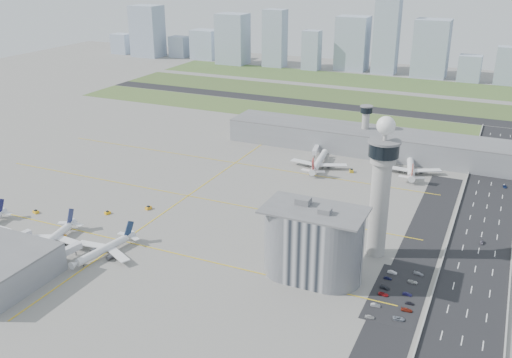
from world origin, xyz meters
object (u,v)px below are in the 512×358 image
at_px(tug_4, 351,171).
at_px(car_hw_2, 505,187).
at_px(tug_5, 382,182).
at_px(car_lot_5, 392,272).
at_px(car_lot_2, 383,294).
at_px(car_lot_4, 388,278).
at_px(control_tower, 381,182).
at_px(car_lot_0, 370,317).
at_px(airplane_near_b, 51,235).
at_px(car_lot_10, 413,282).
at_px(jet_bridge_far_0, 317,149).
at_px(jet_bridge_near_1, 4,246).
at_px(car_lot_3, 385,288).
at_px(car_lot_7, 407,310).
at_px(car_hw_4, 486,152).
at_px(tug_3, 148,208).
at_px(car_lot_6, 399,319).
at_px(jet_bridge_near_2, 55,260).
at_px(airplane_near_c, 102,245).
at_px(tug_1, 62,236).
at_px(tug_2, 107,212).
at_px(tug_0, 36,211).
at_px(car_lot_11, 419,274).
at_px(admin_building, 313,243).
at_px(car_lot_9, 407,294).
at_px(jet_bridge_far_1, 390,159).
at_px(airplane_far_b, 411,163).
at_px(secondary_tower, 365,124).
at_px(car_hw_1, 482,242).
at_px(car_lot_8, 410,303).

xyz_separation_m(tug_4, car_hw_2, (88.60, 12.90, -0.45)).
relative_size(tug_5, car_lot_5, 0.75).
bearing_deg(car_lot_2, car_lot_4, 8.29).
bearing_deg(control_tower, car_lot_0, -78.74).
xyz_separation_m(airplane_near_b, car_lot_10, (159.75, 36.71, -4.94)).
bearing_deg(jet_bridge_far_0, jet_bridge_near_1, -33.77).
bearing_deg(car_lot_3, car_lot_2, -164.35).
bearing_deg(car_lot_7, car_hw_4, -8.70).
distance_m(tug_3, car_lot_3, 135.00).
distance_m(tug_3, car_lot_6, 148.90).
height_order(jet_bridge_near_2, tug_3, jet_bridge_near_2).
relative_size(car_lot_4, car_lot_7, 0.78).
height_order(airplane_near_c, tug_1, airplane_near_c).
bearing_deg(car_lot_10, jet_bridge_near_2, 112.35).
distance_m(tug_2, car_lot_0, 151.95).
xyz_separation_m(car_lot_3, car_hw_4, (25.19, 200.72, -0.04)).
xyz_separation_m(tug_4, tug_5, (21.64, -11.07, -0.14)).
height_order(control_tower, jet_bridge_far_0, control_tower).
bearing_deg(car_lot_5, tug_2, 91.48).
relative_size(tug_0, car_hw_2, 0.77).
distance_m(airplane_near_c, tug_1, 30.10).
xyz_separation_m(car_lot_2, car_lot_11, (10.16, 21.88, 0.03)).
bearing_deg(jet_bridge_far_0, tug_1, -32.41).
bearing_deg(airplane_near_b, jet_bridge_near_2, 36.71).
relative_size(tug_5, car_lot_10, 0.74).
height_order(admin_building, car_lot_3, admin_building).
bearing_deg(control_tower, tug_2, -173.28).
xyz_separation_m(admin_building, car_lot_9, (39.94, 1.06, -14.70)).
height_order(admin_building, car_hw_2, admin_building).
bearing_deg(tug_3, tug_0, -133.61).
xyz_separation_m(car_lot_10, car_lot_11, (1.19, 7.61, 0.04)).
distance_m(car_lot_2, car_lot_10, 16.85).
bearing_deg(car_lot_3, car_hw_4, 1.61).
bearing_deg(jet_bridge_far_1, car_hw_2, 68.56).
bearing_deg(jet_bridge_far_1, car_lot_2, 1.26).
distance_m(airplane_far_b, jet_bridge_near_2, 217.23).
relative_size(jet_bridge_near_2, car_lot_4, 4.18).
bearing_deg(tug_2, secondary_tower, -99.03).
bearing_deg(car_lot_0, car_lot_7, -56.22).
height_order(tug_0, tug_4, tug_4).
relative_size(airplane_near_b, car_lot_0, 10.99).
relative_size(tug_3, car_hw_1, 0.85).
bearing_deg(tug_5, car_lot_3, -42.27).
height_order(jet_bridge_far_1, car_hw_4, jet_bridge_far_1).
distance_m(tug_4, car_lot_6, 155.09).
xyz_separation_m(airplane_near_c, car_lot_4, (121.61, 33.29, -4.69)).
bearing_deg(tug_5, control_tower, -44.82).
bearing_deg(car_lot_8, car_lot_5, 23.15).
height_order(tug_2, car_lot_10, tug_2).
bearing_deg(jet_bridge_far_0, car_lot_9, 20.46).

